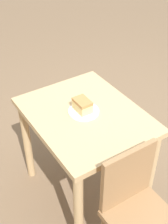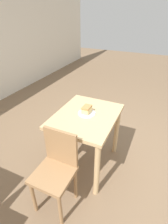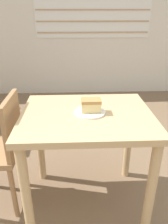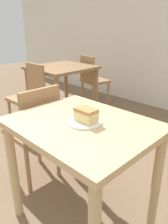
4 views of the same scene
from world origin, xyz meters
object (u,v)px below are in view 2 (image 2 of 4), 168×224
chair_near_window (56,168)px  cake_slice (87,109)px  dining_table_near (86,125)px  plate (87,113)px

chair_near_window → cake_slice: (0.64, -0.04, 0.34)m
dining_table_near → plate: 0.15m
chair_near_window → plate: bearing=86.1°
dining_table_near → cake_slice: cake_slice is taller
plate → cake_slice: cake_slice is taller
dining_table_near → chair_near_window: chair_near_window is taller
chair_near_window → plate: 0.69m
chair_near_window → cake_slice: 0.72m
dining_table_near → plate: bearing=6.4°
dining_table_near → cake_slice: bearing=13.5°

